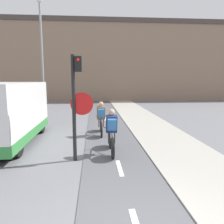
# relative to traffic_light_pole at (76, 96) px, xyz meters

# --- Properties ---
(building_row_background) EXTENTS (60.00, 5.20, 8.98)m
(building_row_background) POSITION_rel_traffic_light_pole_xyz_m (1.20, 20.30, 2.54)
(building_row_background) COLOR #89705B
(building_row_background) RESTS_ON ground_plane
(traffic_light_pole) EXTENTS (0.67, 0.25, 3.15)m
(traffic_light_pole) POSITION_rel_traffic_light_pole_xyz_m (0.00, 0.00, 0.00)
(traffic_light_pole) COLOR black
(traffic_light_pole) RESTS_ON ground_plane
(street_lamp_far) EXTENTS (0.36, 0.36, 7.60)m
(street_lamp_far) POSITION_rel_traffic_light_pole_xyz_m (-2.85, 8.51, 2.63)
(street_lamp_far) COLOR gray
(street_lamp_far) RESTS_ON ground_plane
(cyclist_near) EXTENTS (0.46, 1.75, 1.50)m
(cyclist_near) POSITION_rel_traffic_light_pole_xyz_m (1.07, 0.52, -1.24)
(cyclist_near) COLOR black
(cyclist_near) RESTS_ON ground_plane
(cyclist_far) EXTENTS (0.46, 1.72, 1.48)m
(cyclist_far) POSITION_rel_traffic_light_pole_xyz_m (0.81, 3.06, -1.24)
(cyclist_far) COLOR black
(cyclist_far) RESTS_ON ground_plane
(van) EXTENTS (2.14, 4.92, 2.32)m
(van) POSITION_rel_traffic_light_pole_xyz_m (-2.88, 2.03, -0.81)
(van) COLOR silver
(van) RESTS_ON ground_plane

